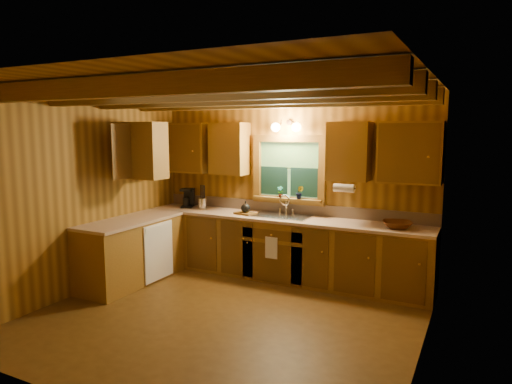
{
  "coord_description": "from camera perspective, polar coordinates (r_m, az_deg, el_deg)",
  "views": [
    {
      "loc": [
        2.54,
        -4.23,
        2.12
      ],
      "look_at": [
        0.0,
        0.8,
        1.35
      ],
      "focal_mm": 31.86,
      "sensor_mm": 36.0,
      "label": 1
    }
  ],
  "objects": [
    {
      "name": "upper_cabinets",
      "position": [
        6.46,
        -1.99,
        5.29
      ],
      "size": [
        4.19,
        1.77,
        0.78
      ],
      "color": "brown",
      "rests_on": "room"
    },
    {
      "name": "paper_towel_roll",
      "position": [
        6.04,
        10.99,
        0.49
      ],
      "size": [
        0.27,
        0.11,
        0.11
      ],
      "primitive_type": "cylinder",
      "rotation": [
        0.0,
        1.57,
        0.0
      ],
      "color": "white",
      "rests_on": "upper_cabinets"
    },
    {
      "name": "window",
      "position": [
        6.64,
        4.16,
        2.65
      ],
      "size": [
        1.12,
        0.08,
        1.0
      ],
      "color": "brown",
      "rests_on": "room"
    },
    {
      "name": "base_cabinets",
      "position": [
        6.52,
        -1.97,
        -7.24
      ],
      "size": [
        4.2,
        2.22,
        0.86
      ],
      "color": "brown",
      "rests_on": "ground"
    },
    {
      "name": "window_sill",
      "position": [
        6.64,
        3.97,
        -0.9
      ],
      "size": [
        1.06,
        0.14,
        0.04
      ],
      "primitive_type": "cube",
      "color": "brown",
      "rests_on": "room"
    },
    {
      "name": "backsplash",
      "position": [
        6.72,
        4.17,
        -2.0
      ],
      "size": [
        4.2,
        0.02,
        0.16
      ],
      "primitive_type": "cube",
      "color": "tan",
      "rests_on": "room"
    },
    {
      "name": "utensil_crock",
      "position": [
        7.14,
        -6.74,
        -1.36
      ],
      "size": [
        0.13,
        0.13,
        0.38
      ],
      "rotation": [
        0.0,
        0.0,
        -0.22
      ],
      "color": "silver",
      "rests_on": "countertop"
    },
    {
      "name": "teakettle",
      "position": [
        6.62,
        -1.32,
        -2.02
      ],
      "size": [
        0.13,
        0.13,
        0.17
      ],
      "rotation": [
        0.0,
        0.0,
        -0.02
      ],
      "color": "black",
      "rests_on": "cutting_board"
    },
    {
      "name": "wicker_basket",
      "position": [
        5.96,
        17.32,
        -3.95
      ],
      "size": [
        0.45,
        0.45,
        0.09
      ],
      "primitive_type": "imported",
      "rotation": [
        0.0,
        0.0,
        0.27
      ],
      "color": "#48230C",
      "rests_on": "countertop"
    },
    {
      "name": "wall_sconce",
      "position": [
        6.5,
        3.8,
        8.15
      ],
      "size": [
        0.45,
        0.21,
        0.17
      ],
      "color": "black",
      "rests_on": "room"
    },
    {
      "name": "ceiling_beams",
      "position": [
        4.95,
        -4.27,
        12.03
      ],
      "size": [
        4.2,
        2.54,
        0.18
      ],
      "color": "brown",
      "rests_on": "room"
    },
    {
      "name": "dish_towel",
      "position": [
        6.27,
        1.93,
        -7.02
      ],
      "size": [
        0.18,
        0.01,
        0.3
      ],
      "primitive_type": "cube",
      "color": "white",
      "rests_on": "base_cabinets"
    },
    {
      "name": "room",
      "position": [
        5.01,
        -4.13,
        -1.68
      ],
      "size": [
        4.2,
        4.2,
        4.2
      ],
      "color": "#533714",
      "rests_on": "ground"
    },
    {
      "name": "potted_plant_left",
      "position": [
        6.65,
        3.04,
        0.04
      ],
      "size": [
        0.1,
        0.08,
        0.17
      ],
      "primitive_type": "imported",
      "rotation": [
        0.0,
        0.0,
        0.19
      ],
      "color": "#583912",
      "rests_on": "window_sill"
    },
    {
      "name": "coffee_maker",
      "position": [
        7.31,
        -8.54,
        -0.73
      ],
      "size": [
        0.17,
        0.22,
        0.3
      ],
      "rotation": [
        0.0,
        0.0,
        0.42
      ],
      "color": "black",
      "rests_on": "countertop"
    },
    {
      "name": "potted_plant_right",
      "position": [
        6.52,
        5.5,
        -0.05
      ],
      "size": [
        0.12,
        0.11,
        0.19
      ],
      "primitive_type": "imported",
      "rotation": [
        0.0,
        0.0,
        0.24
      ],
      "color": "#583912",
      "rests_on": "window_sill"
    },
    {
      "name": "cutting_board",
      "position": [
        6.64,
        -1.32,
        -2.7
      ],
      "size": [
        0.33,
        0.27,
        0.03
      ],
      "primitive_type": "cube",
      "rotation": [
        0.0,
        0.0,
        -0.21
      ],
      "color": "#583912",
      "rests_on": "countertop"
    },
    {
      "name": "sink",
      "position": [
        6.49,
        3.2,
        -3.46
      ],
      "size": [
        0.82,
        0.48,
        0.43
      ],
      "color": "silver",
      "rests_on": "countertop"
    },
    {
      "name": "dishwasher_panel",
      "position": [
        6.57,
        -12.11,
        -7.31
      ],
      "size": [
        0.02,
        0.6,
        0.8
      ],
      "primitive_type": "cube",
      "color": "white",
      "rests_on": "base_cabinets"
    },
    {
      "name": "countertop",
      "position": [
        6.42,
        -1.86,
        -3.36
      ],
      "size": [
        4.2,
        2.24,
        0.04
      ],
      "color": "tan",
      "rests_on": "base_cabinets"
    }
  ]
}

